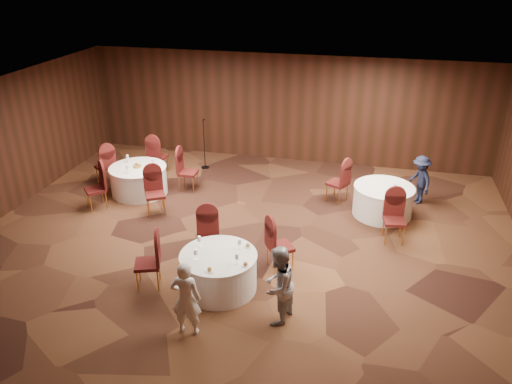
% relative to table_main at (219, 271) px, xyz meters
% --- Properties ---
extents(ground, '(12.00, 12.00, 0.00)m').
position_rel_table_main_xyz_m(ground, '(0.03, 1.85, -0.38)').
color(ground, black).
rests_on(ground, ground).
extents(room_shell, '(12.00, 12.00, 12.00)m').
position_rel_table_main_xyz_m(room_shell, '(0.03, 1.85, 1.59)').
color(room_shell, silver).
rests_on(room_shell, ground).
extents(table_main, '(1.45, 1.45, 0.74)m').
position_rel_table_main_xyz_m(table_main, '(0.00, 0.00, 0.00)').
color(table_main, white).
rests_on(table_main, ground).
extents(table_left, '(1.48, 1.48, 0.74)m').
position_rel_table_main_xyz_m(table_left, '(-3.31, 3.53, 0.00)').
color(table_left, white).
rests_on(table_left, ground).
extents(table_right, '(1.44, 1.44, 0.74)m').
position_rel_table_main_xyz_m(table_right, '(2.97, 3.78, 0.00)').
color(table_right, white).
rests_on(table_right, ground).
extents(chairs_main, '(3.02, 2.16, 1.00)m').
position_rel_table_main_xyz_m(chairs_main, '(-0.32, 0.66, 0.12)').
color(chairs_main, '#390B0F').
rests_on(chairs_main, ground).
extents(chairs_left, '(2.98, 3.07, 1.00)m').
position_rel_table_main_xyz_m(chairs_left, '(-3.26, 3.59, 0.12)').
color(chairs_left, '#390B0F').
rests_on(chairs_left, ground).
extents(chairs_right, '(2.03, 2.37, 1.00)m').
position_rel_table_main_xyz_m(chairs_right, '(2.52, 3.42, 0.12)').
color(chairs_right, '#390B0F').
rests_on(chairs_right, ground).
extents(tabletop_main, '(1.13, 1.08, 0.22)m').
position_rel_table_main_xyz_m(tabletop_main, '(0.17, -0.06, 0.46)').
color(tabletop_main, silver).
rests_on(tabletop_main, table_main).
extents(tabletop_left, '(0.88, 0.74, 0.22)m').
position_rel_table_main_xyz_m(tabletop_left, '(-3.31, 3.53, 0.45)').
color(tabletop_left, silver).
rests_on(tabletop_left, table_left).
extents(tabletop_right, '(0.08, 0.08, 0.22)m').
position_rel_table_main_xyz_m(tabletop_right, '(3.20, 3.50, 0.52)').
color(tabletop_right, silver).
rests_on(tabletop_right, table_right).
extents(mic_stand, '(0.24, 0.24, 1.50)m').
position_rel_table_main_xyz_m(mic_stand, '(-2.17, 5.59, 0.05)').
color(mic_stand, black).
rests_on(mic_stand, ground).
extents(woman_a, '(0.53, 0.38, 1.38)m').
position_rel_table_main_xyz_m(woman_a, '(-0.14, -1.30, 0.31)').
color(woman_a, white).
rests_on(woman_a, ground).
extents(woman_b, '(0.71, 0.82, 1.45)m').
position_rel_table_main_xyz_m(woman_b, '(1.25, -0.65, 0.35)').
color(woman_b, '#A5A4A9').
rests_on(woman_b, ground).
extents(man_c, '(0.78, 0.94, 1.26)m').
position_rel_table_main_xyz_m(man_c, '(3.85, 4.67, 0.25)').
color(man_c, '#161B32').
rests_on(man_c, ground).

